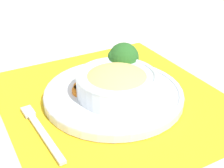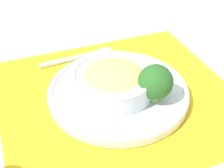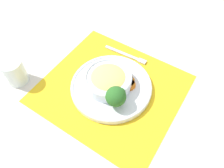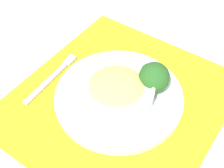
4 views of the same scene
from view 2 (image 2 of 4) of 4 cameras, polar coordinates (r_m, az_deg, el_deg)
ground_plane at (r=0.65m, az=1.12°, el=-2.37°), size 4.00×4.00×0.00m
placemat at (r=0.65m, az=1.12°, el=-2.24°), size 0.48×0.52×0.00m
plate at (r=0.64m, az=1.14°, el=-1.32°), size 0.29×0.29×0.02m
bowl at (r=0.62m, az=0.17°, el=0.80°), size 0.17×0.17×0.06m
broccoli_floret at (r=0.59m, az=7.96°, el=0.39°), size 0.07×0.07×0.08m
carrot_slice_near at (r=0.68m, az=4.14°, el=1.83°), size 0.05×0.05×0.01m
carrot_slice_middle at (r=0.68m, az=2.94°, el=2.21°), size 0.05×0.05×0.01m
carrot_slice_far at (r=0.69m, az=1.65°, el=2.39°), size 0.05×0.05×0.01m
fork at (r=0.77m, az=-5.19°, el=5.13°), size 0.02×0.18×0.01m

